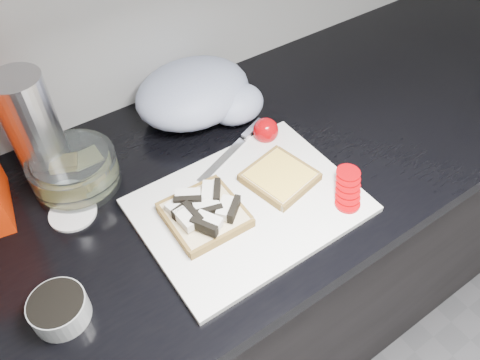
# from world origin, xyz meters

# --- Properties ---
(base_cabinet) EXTENTS (3.50, 0.60, 0.86)m
(base_cabinet) POSITION_xyz_m (0.00, 1.20, 0.43)
(base_cabinet) COLOR black
(base_cabinet) RESTS_ON ground
(countertop) EXTENTS (3.50, 0.64, 0.04)m
(countertop) POSITION_xyz_m (0.00, 1.20, 0.88)
(countertop) COLOR black
(countertop) RESTS_ON base_cabinet
(cutting_board) EXTENTS (0.40, 0.30, 0.01)m
(cutting_board) POSITION_xyz_m (0.15, 1.09, 0.91)
(cutting_board) COLOR white
(cutting_board) RESTS_ON countertop
(bread_left) EXTENTS (0.14, 0.14, 0.04)m
(bread_left) POSITION_xyz_m (0.06, 1.11, 0.93)
(bread_left) COLOR beige
(bread_left) RESTS_ON cutting_board
(bread_right) EXTENTS (0.14, 0.14, 0.02)m
(bread_right) POSITION_xyz_m (0.23, 1.10, 0.92)
(bread_right) COLOR beige
(bread_right) RESTS_ON cutting_board
(tomato_slices) EXTENTS (0.10, 0.11, 0.02)m
(tomato_slices) POSITION_xyz_m (0.32, 1.00, 0.92)
(tomato_slices) COLOR #A60309
(tomato_slices) RESTS_ON cutting_board
(knife) EXTENTS (0.21, 0.09, 0.01)m
(knife) POSITION_xyz_m (0.23, 1.23, 0.92)
(knife) COLOR #B8B8BC
(knife) RESTS_ON cutting_board
(seed_tub) EXTENTS (0.09, 0.09, 0.05)m
(seed_tub) POSITION_xyz_m (-0.22, 1.07, 0.93)
(seed_tub) COLOR #939898
(seed_tub) RESTS_ON countertop
(tub_lid) EXTENTS (0.10, 0.10, 0.01)m
(tub_lid) POSITION_xyz_m (-0.13, 1.26, 0.90)
(tub_lid) COLOR silver
(tub_lid) RESTS_ON countertop
(glass_bowl) EXTENTS (0.17, 0.17, 0.07)m
(glass_bowl) POSITION_xyz_m (-0.09, 1.33, 0.93)
(glass_bowl) COLOR silver
(glass_bowl) RESTS_ON countertop
(steel_canister) EXTENTS (0.09, 0.09, 0.23)m
(steel_canister) POSITION_xyz_m (-0.13, 1.39, 1.01)
(steel_canister) COLOR #A7A7AC
(steel_canister) RESTS_ON countertop
(grocery_bag) EXTENTS (0.28, 0.24, 0.12)m
(grocery_bag) POSITION_xyz_m (0.22, 1.38, 0.96)
(grocery_bag) COLOR #A5B1CB
(grocery_bag) RESTS_ON countertop
(whole_tomatoes) EXTENTS (0.05, 0.05, 0.05)m
(whole_tomatoes) POSITION_xyz_m (0.28, 1.22, 0.93)
(whole_tomatoes) COLOR #A60309
(whole_tomatoes) RESTS_ON countertop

